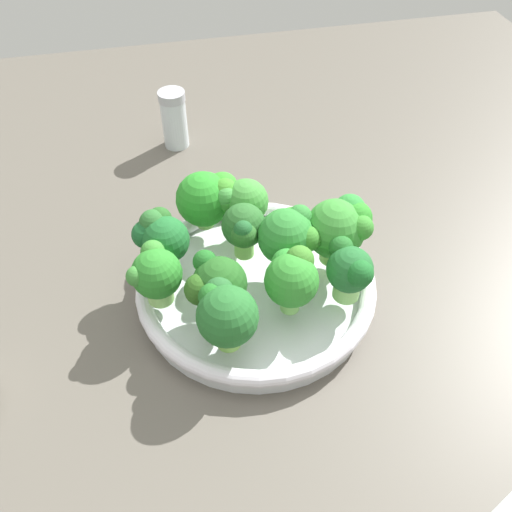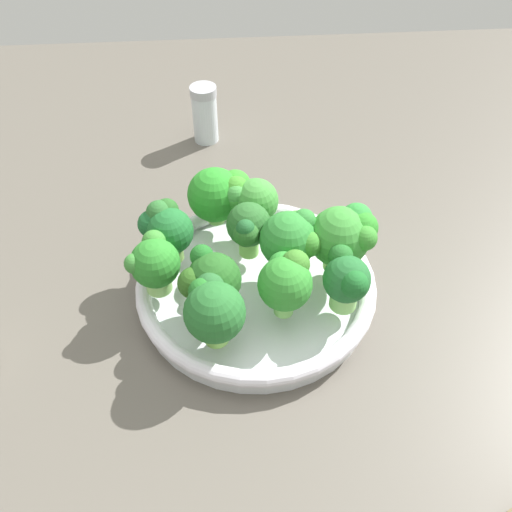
% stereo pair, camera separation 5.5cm
% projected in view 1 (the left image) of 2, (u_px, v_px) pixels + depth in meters
% --- Properties ---
extents(ground_plane, '(1.30, 1.30, 0.03)m').
position_uv_depth(ground_plane, '(247.00, 322.00, 0.58)').
color(ground_plane, '#5B554C').
extents(bowl, '(0.25, 0.25, 0.03)m').
position_uv_depth(bowl, '(256.00, 286.00, 0.58)').
color(bowl, silver).
rests_on(bowl, ground_plane).
extents(broccoli_floret_0, '(0.06, 0.06, 0.07)m').
position_uv_depth(broccoli_floret_0, '(289.00, 235.00, 0.55)').
color(broccoli_floret_0, '#8BCF58').
rests_on(broccoli_floret_0, bowl).
extents(broccoli_floret_1, '(0.07, 0.06, 0.07)m').
position_uv_depth(broccoli_floret_1, '(208.00, 197.00, 0.60)').
color(broccoli_floret_1, '#91CE66').
rests_on(broccoli_floret_1, bowl).
extents(broccoli_floret_2, '(0.06, 0.06, 0.06)m').
position_uv_depth(broccoli_floret_2, '(216.00, 283.00, 0.51)').
color(broccoli_floret_2, '#7FC157').
rests_on(broccoli_floret_2, bowl).
extents(broccoli_floret_3, '(0.06, 0.06, 0.07)m').
position_uv_depth(broccoli_floret_3, '(226.00, 314.00, 0.48)').
color(broccoli_floret_3, '#7CB84D').
rests_on(broccoli_floret_3, bowl).
extents(broccoli_floret_4, '(0.05, 0.06, 0.06)m').
position_uv_depth(broccoli_floret_4, '(350.00, 270.00, 0.52)').
color(broccoli_floret_4, '#92D971').
rests_on(broccoli_floret_4, bowl).
extents(broccoli_floret_5, '(0.05, 0.06, 0.07)m').
position_uv_depth(broccoli_floret_5, '(292.00, 277.00, 0.51)').
color(broccoli_floret_5, '#7DC45D').
rests_on(broccoli_floret_5, bowl).
extents(broccoli_floret_6, '(0.05, 0.05, 0.06)m').
position_uv_depth(broccoli_floret_6, '(156.00, 274.00, 0.52)').
color(broccoli_floret_6, '#96D06E').
rests_on(broccoli_floret_6, bowl).
extents(broccoli_floret_7, '(0.07, 0.06, 0.07)m').
position_uv_depth(broccoli_floret_7, '(340.00, 227.00, 0.56)').
color(broccoli_floret_7, '#91CD5D').
rests_on(broccoli_floret_7, bowl).
extents(broccoli_floret_8, '(0.06, 0.06, 0.06)m').
position_uv_depth(broccoli_floret_8, '(161.00, 237.00, 0.55)').
color(broccoli_floret_8, '#81B254').
rests_on(broccoli_floret_8, bowl).
extents(broccoli_floret_9, '(0.06, 0.05, 0.06)m').
position_uv_depth(broccoli_floret_9, '(241.00, 202.00, 0.59)').
color(broccoli_floret_9, '#94BF65').
rests_on(broccoli_floret_9, bowl).
extents(broccoli_floret_10, '(0.05, 0.05, 0.06)m').
position_uv_depth(broccoli_floret_10, '(244.00, 229.00, 0.56)').
color(broccoli_floret_10, '#8CCF5C').
rests_on(broccoli_floret_10, bowl).
extents(pepper_shaker, '(0.04, 0.04, 0.08)m').
position_uv_depth(pepper_shaker, '(174.00, 119.00, 0.75)').
color(pepper_shaker, silver).
rests_on(pepper_shaker, ground_plane).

